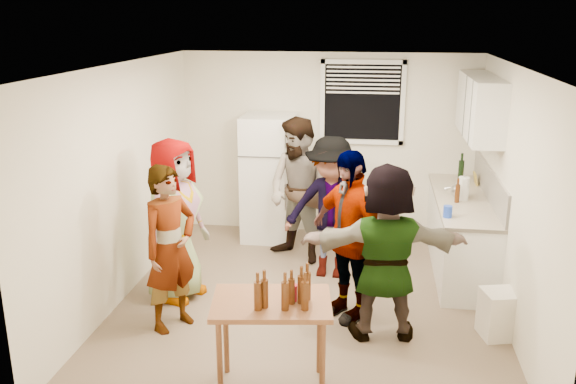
% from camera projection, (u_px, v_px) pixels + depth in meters
% --- Properties ---
extents(room, '(4.00, 4.50, 2.50)m').
position_uv_depth(room, '(308.00, 301.00, 6.58)').
color(room, white).
rests_on(room, ground).
extents(window, '(1.12, 0.10, 1.06)m').
position_uv_depth(window, '(362.00, 102.00, 8.09)').
color(window, white).
rests_on(window, room).
extents(refrigerator, '(0.70, 0.70, 1.70)m').
position_uv_depth(refrigerator, '(270.00, 178.00, 8.23)').
color(refrigerator, white).
rests_on(refrigerator, ground).
extents(counter_lower, '(0.60, 2.20, 0.86)m').
position_uv_depth(counter_lower, '(460.00, 235.00, 7.31)').
color(counter_lower, white).
rests_on(counter_lower, ground).
extents(countertop, '(0.64, 2.22, 0.04)m').
position_uv_depth(countertop, '(463.00, 199.00, 7.18)').
color(countertop, beige).
rests_on(countertop, counter_lower).
extents(backsplash, '(0.03, 2.20, 0.36)m').
position_uv_depth(backsplash, '(490.00, 184.00, 7.09)').
color(backsplash, beige).
rests_on(backsplash, countertop).
extents(upper_cabinets, '(0.34, 1.60, 0.70)m').
position_uv_depth(upper_cabinets, '(480.00, 107.00, 7.05)').
color(upper_cabinets, white).
rests_on(upper_cabinets, room).
extents(kettle, '(0.30, 0.27, 0.20)m').
position_uv_depth(kettle, '(459.00, 197.00, 7.19)').
color(kettle, silver).
rests_on(kettle, countertop).
extents(paper_towel, '(0.13, 0.13, 0.27)m').
position_uv_depth(paper_towel, '(462.00, 200.00, 7.10)').
color(paper_towel, white).
rests_on(paper_towel, countertop).
extents(wine_bottle, '(0.07, 0.07, 0.28)m').
position_uv_depth(wine_bottle, '(460.00, 182.00, 7.86)').
color(wine_bottle, black).
rests_on(wine_bottle, countertop).
extents(beer_bottle_counter, '(0.05, 0.05, 0.21)m').
position_uv_depth(beer_bottle_counter, '(457.00, 202.00, 7.00)').
color(beer_bottle_counter, '#47230C').
rests_on(beer_bottle_counter, countertop).
extents(blue_cup, '(0.10, 0.10, 0.13)m').
position_uv_depth(blue_cup, '(447.00, 217.00, 6.49)').
color(blue_cup, blue).
rests_on(blue_cup, countertop).
extents(picture_frame, '(0.02, 0.19, 0.15)m').
position_uv_depth(picture_frame, '(475.00, 179.00, 7.71)').
color(picture_frame, gold).
rests_on(picture_frame, countertop).
extents(trash_bin, '(0.38, 0.38, 0.46)m').
position_uv_depth(trash_bin, '(499.00, 312.00, 5.80)').
color(trash_bin, white).
rests_on(trash_bin, ground).
extents(beer_bottle_table, '(0.05, 0.05, 0.21)m').
position_uv_depth(beer_bottle_table, '(291.00, 303.00, 4.79)').
color(beer_bottle_table, '#47230C').
rests_on(beer_bottle_table, serving_table).
extents(red_cup, '(0.10, 0.10, 0.13)m').
position_uv_depth(red_cup, '(291.00, 300.00, 4.84)').
color(red_cup, '#9E0715').
rests_on(red_cup, serving_table).
extents(guest_grey, '(1.95, 1.40, 0.56)m').
position_uv_depth(guest_grey, '(179.00, 296.00, 6.71)').
color(guest_grey, gray).
rests_on(guest_grey, ground).
extents(guest_stripe, '(1.71, 1.39, 0.39)m').
position_uv_depth(guest_stripe, '(175.00, 325.00, 6.07)').
color(guest_stripe, '#141933').
rests_on(guest_stripe, ground).
extents(guest_back_left, '(1.68, 1.99, 0.68)m').
position_uv_depth(guest_back_left, '(299.00, 259.00, 7.70)').
color(guest_back_left, brown).
rests_on(guest_back_left, ground).
extents(guest_back_right, '(1.19, 1.74, 0.62)m').
position_uv_depth(guest_back_right, '(330.00, 274.00, 7.25)').
color(guest_back_right, '#444349').
rests_on(guest_back_right, ground).
extents(guest_black, '(1.95, 1.96, 0.43)m').
position_uv_depth(guest_black, '(347.00, 315.00, 6.28)').
color(guest_black, black).
rests_on(guest_black, ground).
extents(guest_orange, '(1.82, 1.92, 0.50)m').
position_uv_depth(guest_orange, '(382.00, 334.00, 5.90)').
color(guest_orange, '#DF7A54').
rests_on(guest_orange, ground).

